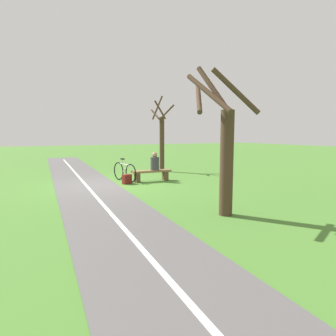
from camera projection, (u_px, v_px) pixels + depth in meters
name	position (u px, v px, depth m)	size (l,w,h in m)	color
ground_plane	(109.00, 184.00, 11.09)	(80.00, 80.00, 0.00)	#477A2D
paved_path	(110.00, 213.00, 7.09)	(2.21, 36.00, 0.02)	#565454
path_centre_line	(110.00, 212.00, 7.09)	(0.10, 32.00, 0.00)	silver
bench	(151.00, 174.00, 11.82)	(1.64, 0.39, 0.45)	brown
person_seated	(155.00, 162.00, 11.83)	(0.36, 0.36, 0.73)	#38383D
bicycle	(124.00, 172.00, 11.81)	(0.46, 1.66, 0.93)	black
backpack	(127.00, 179.00, 11.20)	(0.38, 0.32, 0.37)	maroon
tree_far_left	(224.00, 148.00, 6.69)	(1.35, 1.75, 3.46)	#473323
tree_far_right	(162.00, 139.00, 14.85)	(1.13, 1.10, 3.89)	#473323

